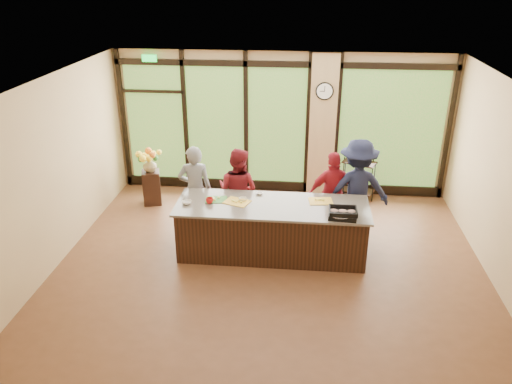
% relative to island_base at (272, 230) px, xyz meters
% --- Properties ---
extents(floor, '(7.00, 7.00, 0.00)m').
position_rel_island_base_xyz_m(floor, '(0.00, -0.30, -0.44)').
color(floor, brown).
rests_on(floor, ground).
extents(ceiling, '(7.00, 7.00, 0.00)m').
position_rel_island_base_xyz_m(ceiling, '(0.00, -0.30, 2.56)').
color(ceiling, silver).
rests_on(ceiling, back_wall).
extents(back_wall, '(7.00, 0.00, 7.00)m').
position_rel_island_base_xyz_m(back_wall, '(0.00, 2.70, 1.06)').
color(back_wall, tan).
rests_on(back_wall, floor).
extents(left_wall, '(0.00, 6.00, 6.00)m').
position_rel_island_base_xyz_m(left_wall, '(-3.50, -0.30, 1.06)').
color(left_wall, tan).
rests_on(left_wall, floor).
extents(right_wall, '(0.00, 6.00, 6.00)m').
position_rel_island_base_xyz_m(right_wall, '(3.50, -0.30, 1.06)').
color(right_wall, tan).
rests_on(right_wall, floor).
extents(window_wall, '(6.90, 0.12, 3.00)m').
position_rel_island_base_xyz_m(window_wall, '(0.16, 2.65, 0.95)').
color(window_wall, tan).
rests_on(window_wall, floor).
extents(island_base, '(3.10, 1.00, 0.88)m').
position_rel_island_base_xyz_m(island_base, '(0.00, 0.00, 0.00)').
color(island_base, black).
rests_on(island_base, floor).
extents(countertop, '(3.20, 1.10, 0.04)m').
position_rel_island_base_xyz_m(countertop, '(0.00, 0.00, 0.46)').
color(countertop, slate).
rests_on(countertop, island_base).
extents(wall_clock, '(0.36, 0.04, 0.36)m').
position_rel_island_base_xyz_m(wall_clock, '(0.85, 2.57, 1.81)').
color(wall_clock, black).
rests_on(wall_clock, window_wall).
extents(cook_left, '(0.66, 0.49, 1.66)m').
position_rel_island_base_xyz_m(cook_left, '(-1.45, 0.68, 0.39)').
color(cook_left, slate).
rests_on(cook_left, floor).
extents(cook_midleft, '(0.95, 0.85, 1.60)m').
position_rel_island_base_xyz_m(cook_midleft, '(-0.68, 0.78, 0.36)').
color(cook_midleft, maroon).
rests_on(cook_midleft, floor).
extents(cook_midright, '(0.99, 0.57, 1.58)m').
position_rel_island_base_xyz_m(cook_midright, '(1.04, 0.81, 0.35)').
color(cook_midright, maroon).
rests_on(cook_midright, floor).
extents(cook_right, '(1.25, 0.80, 1.83)m').
position_rel_island_base_xyz_m(cook_right, '(1.45, 0.81, 0.47)').
color(cook_right, '#171B34').
rests_on(cook_right, floor).
extents(roasting_pan, '(0.47, 0.38, 0.08)m').
position_rel_island_base_xyz_m(roasting_pan, '(1.13, -0.34, 0.52)').
color(roasting_pan, black).
rests_on(roasting_pan, countertop).
extents(mixing_bowl, '(0.35, 0.35, 0.08)m').
position_rel_island_base_xyz_m(mixing_bowl, '(1.09, -0.38, 0.52)').
color(mixing_bowl, silver).
rests_on(mixing_bowl, countertop).
extents(cutting_board_left, '(0.40, 0.32, 0.01)m').
position_rel_island_base_xyz_m(cutting_board_left, '(-0.96, 0.09, 0.49)').
color(cutting_board_left, '#3A8430').
rests_on(cutting_board_left, countertop).
extents(cutting_board_center, '(0.49, 0.43, 0.01)m').
position_rel_island_base_xyz_m(cutting_board_center, '(-0.59, 0.04, 0.49)').
color(cutting_board_center, gold).
rests_on(cutting_board_center, countertop).
extents(cutting_board_right, '(0.42, 0.34, 0.01)m').
position_rel_island_base_xyz_m(cutting_board_right, '(0.80, 0.21, 0.49)').
color(cutting_board_right, gold).
rests_on(cutting_board_right, countertop).
extents(prep_bowl_near, '(0.17, 0.17, 0.05)m').
position_rel_island_base_xyz_m(prep_bowl_near, '(-1.42, -0.11, 0.51)').
color(prep_bowl_near, white).
rests_on(prep_bowl_near, countertop).
extents(prep_bowl_mid, '(0.18, 0.18, 0.05)m').
position_rel_island_base_xyz_m(prep_bowl_mid, '(-0.51, 0.12, 0.50)').
color(prep_bowl_mid, white).
rests_on(prep_bowl_mid, countertop).
extents(prep_bowl_far, '(0.15, 0.15, 0.03)m').
position_rel_island_base_xyz_m(prep_bowl_far, '(-0.25, 0.40, 0.49)').
color(prep_bowl_far, white).
rests_on(prep_bowl_far, countertop).
extents(red_ramekin, '(0.16, 0.16, 0.10)m').
position_rel_island_base_xyz_m(red_ramekin, '(-1.04, -0.04, 0.53)').
color(red_ramekin, red).
rests_on(red_ramekin, countertop).
extents(flower_stand, '(0.44, 0.44, 0.71)m').
position_rel_island_base_xyz_m(flower_stand, '(-2.61, 1.74, -0.09)').
color(flower_stand, black).
rests_on(flower_stand, floor).
extents(flower_vase, '(0.37, 0.37, 0.29)m').
position_rel_island_base_xyz_m(flower_vase, '(-2.61, 1.74, 0.42)').
color(flower_vase, olive).
rests_on(flower_vase, flower_stand).
extents(bar_cart, '(0.76, 0.62, 0.91)m').
position_rel_island_base_xyz_m(bar_cart, '(1.65, 2.44, 0.10)').
color(bar_cart, black).
rests_on(bar_cart, floor).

